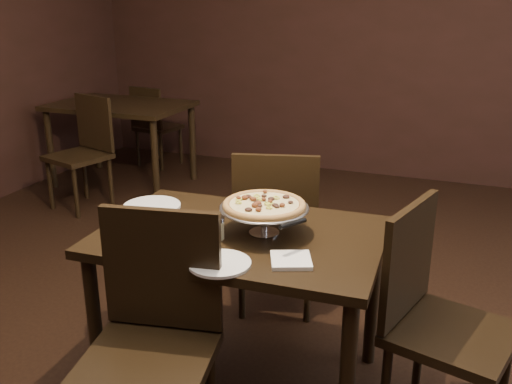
% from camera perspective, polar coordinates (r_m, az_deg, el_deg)
% --- Properties ---
extents(room, '(6.04, 7.04, 2.84)m').
position_cam_1_polar(room, '(2.24, 0.74, 11.41)').
color(room, black).
rests_on(room, ground).
extents(dining_table, '(1.22, 0.84, 0.75)m').
position_cam_1_polar(dining_table, '(2.47, -1.51, -6.15)').
color(dining_table, black).
rests_on(dining_table, ground).
extents(background_table, '(1.23, 0.82, 0.77)m').
position_cam_1_polar(background_table, '(5.44, -13.39, 7.56)').
color(background_table, black).
rests_on(background_table, ground).
extents(pizza_stand, '(0.38, 0.38, 0.16)m').
position_cam_1_polar(pizza_stand, '(2.38, 0.82, -1.35)').
color(pizza_stand, silver).
rests_on(pizza_stand, dining_table).
extents(parmesan_shaker, '(0.06, 0.06, 0.11)m').
position_cam_1_polar(parmesan_shaker, '(2.36, -3.91, -3.53)').
color(parmesan_shaker, '#F0EDBA').
rests_on(parmesan_shaker, dining_table).
extents(pepper_flake_shaker, '(0.06, 0.06, 0.11)m').
position_cam_1_polar(pepper_flake_shaker, '(2.33, -6.25, -3.82)').
color(pepper_flake_shaker, maroon).
rests_on(pepper_flake_shaker, dining_table).
extents(packet_caddy, '(0.09, 0.09, 0.07)m').
position_cam_1_polar(packet_caddy, '(2.48, -10.18, -3.19)').
color(packet_caddy, black).
rests_on(packet_caddy, dining_table).
extents(napkin_stack, '(0.20, 0.20, 0.02)m').
position_cam_1_polar(napkin_stack, '(2.17, 3.52, -6.83)').
color(napkin_stack, white).
rests_on(napkin_stack, dining_table).
extents(plate_left, '(0.27, 0.27, 0.01)m').
position_cam_1_polar(plate_left, '(2.76, -10.37, -1.39)').
color(plate_left, white).
rests_on(plate_left, dining_table).
extents(plate_near, '(0.24, 0.24, 0.01)m').
position_cam_1_polar(plate_near, '(2.15, -3.66, -7.15)').
color(plate_near, white).
rests_on(plate_near, dining_table).
extents(serving_spatula, '(0.16, 0.16, 0.02)m').
position_cam_1_polar(serving_spatula, '(2.20, 3.70, -3.21)').
color(serving_spatula, silver).
rests_on(serving_spatula, pizza_stand).
extents(chair_far, '(0.54, 0.54, 0.95)m').
position_cam_1_polar(chair_far, '(3.10, 2.07, -3.37)').
color(chair_far, black).
rests_on(chair_far, ground).
extents(chair_near, '(0.53, 0.53, 0.97)m').
position_cam_1_polar(chair_near, '(2.17, -10.26, -13.86)').
color(chair_near, black).
rests_on(chair_near, ground).
extents(chair_side, '(0.55, 0.55, 0.95)m').
position_cam_1_polar(chair_side, '(2.39, 17.43, -11.55)').
color(chair_side, black).
rests_on(chair_side, ground).
extents(bg_chair_far, '(0.45, 0.45, 0.84)m').
position_cam_1_polar(bg_chair_far, '(6.00, -10.18, 6.78)').
color(bg_chair_far, black).
rests_on(bg_chair_far, ground).
extents(bg_chair_near, '(0.53, 0.53, 0.92)m').
position_cam_1_polar(bg_chair_near, '(4.95, -16.78, 4.25)').
color(bg_chair_near, black).
rests_on(bg_chair_near, ground).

